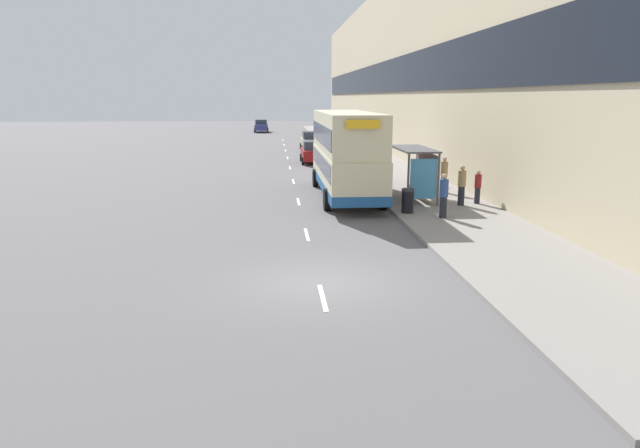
{
  "coord_description": "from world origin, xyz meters",
  "views": [
    {
      "loc": [
        -1.21,
        -15.02,
        5.03
      ],
      "look_at": [
        1.26,
        14.88,
        -1.66
      ],
      "focal_mm": 32.0,
      "sensor_mm": 36.0,
      "label": 1
    }
  ],
  "objects": [
    {
      "name": "pedestrian_at_shelter",
      "position": [
        8.32,
        10.65,
        0.95
      ],
      "size": [
        0.31,
        0.31,
        1.58
      ],
      "color": "#23232D",
      "rests_on": "ground_plane"
    },
    {
      "name": "pedestrian_3",
      "position": [
        7.54,
        17.11,
        1.03
      ],
      "size": [
        0.34,
        0.34,
        1.74
      ],
      "color": "#23232D",
      "rests_on": "ground_plane"
    },
    {
      "name": "double_decker_bus_near",
      "position": [
        2.47,
        13.68,
        2.29
      ],
      "size": [
        2.85,
        10.99,
        4.3
      ],
      "color": "beige",
      "rests_on": "ground_plane"
    },
    {
      "name": "lane_mark_8",
      "position": [
        0.0,
        53.86,
        0.01
      ],
      "size": [
        0.12,
        2.0,
        0.01
      ],
      "color": "silver",
      "rests_on": "ground_plane"
    },
    {
      "name": "litter_bin",
      "position": [
        4.55,
        8.78,
        0.67
      ],
      "size": [
        0.55,
        0.55,
        1.05
      ],
      "color": "black",
      "rests_on": "ground_plane"
    },
    {
      "name": "ground_plane",
      "position": [
        0.0,
        0.0,
        0.0
      ],
      "size": [
        220.0,
        220.0,
        0.0
      ],
      "primitive_type": "plane",
      "color": "#5B595B"
    },
    {
      "name": "pavement",
      "position": [
        6.5,
        38.5,
        0.07
      ],
      "size": [
        5.0,
        93.0,
        0.14
      ],
      "color": "gray",
      "rests_on": "ground_plane"
    },
    {
      "name": "car_0",
      "position": [
        1.93,
        29.43,
        0.85
      ],
      "size": [
        1.95,
        4.26,
        1.71
      ],
      "color": "maroon",
      "rests_on": "ground_plane"
    },
    {
      "name": "lane_mark_1",
      "position": [
        0.0,
        5.65,
        0.01
      ],
      "size": [
        0.12,
        2.0,
        0.01
      ],
      "color": "silver",
      "rests_on": "ground_plane"
    },
    {
      "name": "pedestrian_1",
      "position": [
        7.67,
        13.89,
        1.09
      ],
      "size": [
        0.37,
        0.37,
        1.86
      ],
      "color": "#23232D",
      "rests_on": "ground_plane"
    },
    {
      "name": "lane_mark_3",
      "position": [
        0.0,
        19.43,
        0.01
      ],
      "size": [
        0.12,
        2.0,
        0.01
      ],
      "color": "silver",
      "rests_on": "ground_plane"
    },
    {
      "name": "lane_mark_2",
      "position": [
        0.0,
        12.54,
        0.01
      ],
      "size": [
        0.12,
        2.0,
        0.01
      ],
      "color": "silver",
      "rests_on": "ground_plane"
    },
    {
      "name": "pedestrian_4",
      "position": [
        7.41,
        10.28,
        1.09
      ],
      "size": [
        0.37,
        0.37,
        1.86
      ],
      "color": "#23232D",
      "rests_on": "ground_plane"
    },
    {
      "name": "terrace_facade",
      "position": [
        10.49,
        38.5,
        7.56
      ],
      "size": [
        3.1,
        93.0,
        15.14
      ],
      "color": "#C6B793",
      "rests_on": "ground_plane"
    },
    {
      "name": "car_2",
      "position": [
        -2.86,
        70.2,
        0.89
      ],
      "size": [
        2.07,
        4.45,
        1.8
      ],
      "rotation": [
        0.0,
        0.0,
        3.14
      ],
      "color": "navy",
      "rests_on": "ground_plane"
    },
    {
      "name": "lane_mark_7",
      "position": [
        0.0,
        46.98,
        0.01
      ],
      "size": [
        0.12,
        2.0,
        0.01
      ],
      "color": "silver",
      "rests_on": "ground_plane"
    },
    {
      "name": "car_1",
      "position": [
        2.5,
        40.17,
        0.89
      ],
      "size": [
        2.08,
        4.59,
        1.81
      ],
      "color": "#B7B799",
      "rests_on": "ground_plane"
    },
    {
      "name": "lane_mark_0",
      "position": [
        0.0,
        -1.23,
        0.01
      ],
      "size": [
        0.12,
        2.0,
        0.01
      ],
      "color": "silver",
      "rests_on": "ground_plane"
    },
    {
      "name": "bus_shelter",
      "position": [
        5.77,
        11.89,
        1.88
      ],
      "size": [
        1.6,
        4.2,
        2.48
      ],
      "color": "#4C4C51",
      "rests_on": "ground_plane"
    },
    {
      "name": "lane_mark_6",
      "position": [
        0.0,
        40.09,
        0.01
      ],
      "size": [
        0.12,
        2.0,
        0.01
      ],
      "color": "silver",
      "rests_on": "ground_plane"
    },
    {
      "name": "pedestrian_2",
      "position": [
        5.77,
        7.62,
        1.08
      ],
      "size": [
        0.36,
        0.36,
        1.84
      ],
      "color": "#23232D",
      "rests_on": "ground_plane"
    },
    {
      "name": "lane_mark_4",
      "position": [
        0.0,
        26.32,
        0.01
      ],
      "size": [
        0.12,
        2.0,
        0.01
      ],
      "color": "silver",
      "rests_on": "ground_plane"
    },
    {
      "name": "lane_mark_5",
      "position": [
        0.0,
        33.2,
        0.01
      ],
      "size": [
        0.12,
        2.0,
        0.01
      ],
      "color": "silver",
      "rests_on": "ground_plane"
    }
  ]
}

